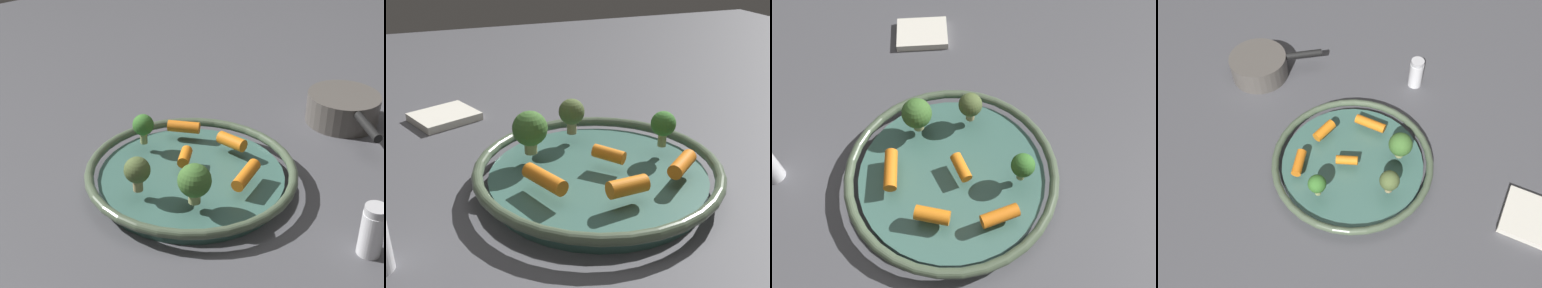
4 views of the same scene
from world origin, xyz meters
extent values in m
plane|color=#4C4C51|center=(0.00, 0.00, 0.00)|extent=(2.32, 2.32, 0.00)
cylinder|color=#3D665B|center=(0.00, 0.00, 0.01)|extent=(0.30, 0.30, 0.02)
torus|color=#4B5B44|center=(0.00, 0.00, 0.03)|extent=(0.34, 0.34, 0.02)
cylinder|color=orange|center=(0.00, 0.09, 0.05)|extent=(0.05, 0.03, 0.02)
cylinder|color=orange|center=(-0.09, 0.06, 0.05)|extent=(0.06, 0.05, 0.02)
cylinder|color=orange|center=(-0.02, 0.00, 0.05)|extent=(0.04, 0.05, 0.02)
cylinder|color=orange|center=(0.09, 0.04, 0.05)|extent=(0.04, 0.07, 0.02)
cylinder|color=tan|center=(0.08, -0.06, 0.05)|extent=(0.02, 0.02, 0.02)
sphere|color=#3E6B2D|center=(0.08, -0.06, 0.07)|extent=(0.05, 0.05, 0.05)
cylinder|color=#9BA666|center=(-0.11, -0.01, 0.05)|extent=(0.01, 0.01, 0.02)
sphere|color=#37712B|center=(-0.11, -0.01, 0.07)|extent=(0.04, 0.04, 0.04)
cylinder|color=tan|center=(0.00, -0.10, 0.05)|extent=(0.02, 0.02, 0.02)
sphere|color=#4D5F31|center=(0.00, -0.10, 0.07)|extent=(0.04, 0.04, 0.04)
cube|color=silver|center=(0.17, -0.32, 0.01)|extent=(0.13, 0.13, 0.01)
camera|label=1|loc=(0.58, -0.50, 0.52)|focal=53.18mm
camera|label=2|loc=(0.22, 0.51, 0.33)|focal=43.48mm
camera|label=3|loc=(-0.11, 0.29, 0.55)|focal=35.72mm
camera|label=4|loc=(-0.36, -0.38, 0.80)|focal=41.69mm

